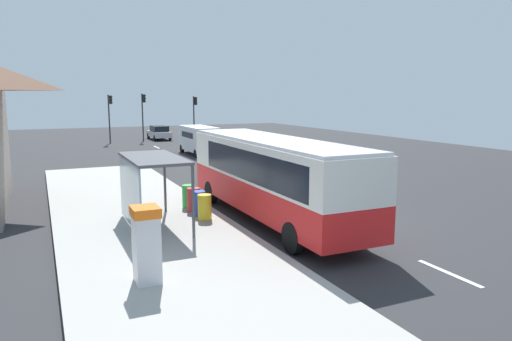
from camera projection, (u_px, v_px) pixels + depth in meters
ground_plane at (205, 170)px, 30.75m from camera, size 56.00×92.00×0.04m
sidewalk_platform at (144, 226)px, 17.33m from camera, size 6.20×30.00×0.18m
lane_stripe_seg_0 at (449, 273)px, 12.91m from camera, size 0.16×2.20×0.01m
lane_stripe_seg_1 at (343, 227)px, 17.40m from camera, size 0.16×2.20×0.01m
lane_stripe_seg_2 at (280, 200)px, 21.88m from camera, size 0.16×2.20×0.01m
lane_stripe_seg_3 at (238, 182)px, 26.37m from camera, size 0.16×2.20×0.01m
lane_stripe_seg_4 at (209, 170)px, 30.85m from camera, size 0.16×2.20×0.01m
lane_stripe_seg_5 at (187, 160)px, 35.34m from camera, size 0.16×2.20×0.01m
lane_stripe_seg_6 at (170, 153)px, 39.83m from camera, size 0.16×2.20×0.01m
lane_stripe_seg_7 at (157, 147)px, 44.31m from camera, size 0.16×2.20×0.01m
bus at (272, 174)px, 18.04m from camera, size 2.55×11.01×3.21m
white_van at (199, 138)px, 38.68m from camera, size 2.04×5.20×2.30m
sedan_near at (159, 132)px, 51.88m from camera, size 1.90×4.43×1.52m
ticket_machine at (147, 244)px, 11.69m from camera, size 0.66×0.76×1.94m
recycling_bin_yellow at (205, 207)px, 17.80m from camera, size 0.52×0.52×0.95m
recycling_bin_blue at (199, 203)px, 18.43m from camera, size 0.52×0.52×0.95m
recycling_bin_red at (194, 200)px, 19.06m from camera, size 0.52×0.52×0.95m
recycling_bin_green at (189, 196)px, 19.69m from camera, size 0.52×0.52×0.95m
traffic_light_near_side at (195, 111)px, 50.19m from camera, size 0.49×0.28×4.72m
traffic_light_far_side at (110, 111)px, 47.34m from camera, size 0.49×0.28×4.88m
traffic_light_median at (143, 110)px, 49.49m from camera, size 0.49×0.28×5.00m
bus_shelter at (145, 174)px, 16.57m from camera, size 1.80×4.00×2.50m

